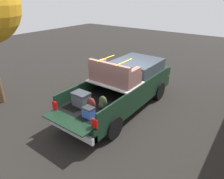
# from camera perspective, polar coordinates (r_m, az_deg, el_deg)

# --- Properties ---
(ground_plane) EXTENTS (40.00, 40.00, 0.00)m
(ground_plane) POSITION_cam_1_polar(r_m,az_deg,el_deg) (8.69, 2.37, -5.23)
(ground_plane) COLOR black
(pickup_truck) EXTENTS (6.05, 2.06, 2.23)m
(pickup_truck) POSITION_cam_1_polar(r_m,az_deg,el_deg) (8.51, 3.80, 1.23)
(pickup_truck) COLOR black
(pickup_truck) RESTS_ON ground_plane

